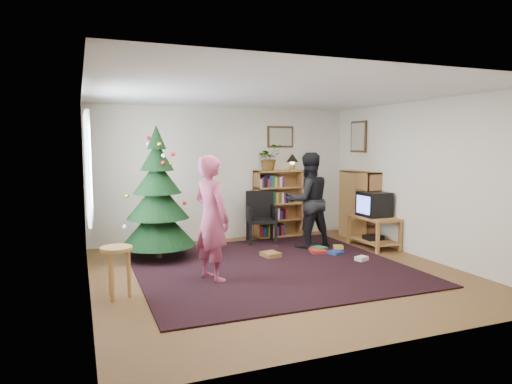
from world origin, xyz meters
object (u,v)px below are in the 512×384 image
object	(u,v)px
tv_stand	(373,229)
armchair	(259,215)
picture_right	(359,137)
bookshelf_right	(359,205)
person_by_chair	(308,201)
christmas_tree	(158,204)
potted_plant	(269,158)
stool	(117,259)
person_standing	(212,218)
picture_back	(280,137)
bookshelf_back	(278,203)
crt_tv	(374,204)
table_lamp	(292,159)

from	to	relation	value
tv_stand	armchair	bearing A→B (deg)	146.92
tv_stand	armchair	size ratio (longest dim) A/B	0.99
picture_right	bookshelf_right	size ratio (longest dim) A/B	0.46
armchair	person_by_chair	size ratio (longest dim) A/B	0.57
christmas_tree	potted_plant	world-z (taller)	christmas_tree
stool	person_standing	xyz separation A→B (m)	(1.23, 0.28, 0.36)
christmas_tree	tv_stand	size ratio (longest dim) A/B	2.26
person_standing	potted_plant	bearing A→B (deg)	-59.57
picture_back	picture_right	distance (m)	1.51
bookshelf_back	picture_back	bearing A→B (deg)	53.87
potted_plant	picture_right	bearing A→B (deg)	-19.97
christmas_tree	tv_stand	xyz separation A→B (m)	(3.66, -0.53, -0.55)
bookshelf_right	stool	size ratio (longest dim) A/B	2.11
crt_tv	table_lamp	xyz separation A→B (m)	(-0.87, 1.49, 0.75)
person_standing	person_by_chair	xyz separation A→B (m)	(2.09, 1.25, -0.00)
potted_plant	table_lamp	bearing A→B (deg)	0.00
picture_back	armchair	size ratio (longest dim) A/B	0.58
stool	person_by_chair	xyz separation A→B (m)	(3.32, 1.54, 0.36)
stool	person_by_chair	world-z (taller)	person_by_chair
stool	crt_tv	bearing A→B (deg)	14.67
bookshelf_back	stool	distance (m)	4.20
person_by_chair	bookshelf_right	bearing A→B (deg)	-167.85
armchair	person_by_chair	distance (m)	1.02
potted_plant	person_standing	bearing A→B (deg)	-127.58
christmas_tree	stool	xyz separation A→B (m)	(-0.76, -1.69, -0.40)
picture_right	table_lamp	bearing A→B (deg)	152.29
bookshelf_back	crt_tv	xyz separation A→B (m)	(1.17, -1.49, 0.10)
tv_stand	potted_plant	size ratio (longest dim) A/B	1.85
picture_back	person_by_chair	bearing A→B (deg)	-91.29
bookshelf_back	picture_right	bearing A→B (deg)	-22.51
person_standing	table_lamp	xyz separation A→B (m)	(2.32, 2.36, 0.68)
christmas_tree	picture_right	bearing A→B (deg)	5.39
christmas_tree	bookshelf_right	size ratio (longest dim) A/B	1.62
table_lamp	stool	bearing A→B (deg)	-143.30
tv_stand	armchair	distance (m)	2.06
picture_back	stool	distance (m)	4.60
stool	picture_back	bearing A→B (deg)	39.70
bookshelf_back	person_by_chair	size ratio (longest dim) A/B	0.78
christmas_tree	crt_tv	bearing A→B (deg)	-8.26
bookshelf_back	bookshelf_right	xyz separation A→B (m)	(1.29, -0.86, 0.00)
bookshelf_right	potted_plant	distance (m)	1.94
picture_back	bookshelf_right	bearing A→B (deg)	-39.98
christmas_tree	stool	world-z (taller)	christmas_tree
picture_right	bookshelf_right	world-z (taller)	picture_right
picture_right	stool	xyz separation A→B (m)	(-4.67, -2.06, -1.47)
picture_back	bookshelf_right	size ratio (longest dim) A/B	0.42
crt_tv	stool	xyz separation A→B (m)	(-4.42, -1.16, -0.29)
bookshelf_back	person_standing	xyz separation A→B (m)	(-2.02, -2.36, 0.17)
bookshelf_back	person_by_chair	xyz separation A→B (m)	(0.07, -1.11, 0.17)
picture_right	crt_tv	size ratio (longest dim) A/B	1.23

